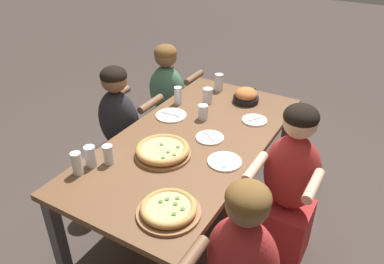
{
  "coord_description": "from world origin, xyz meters",
  "views": [
    {
      "loc": [
        -1.89,
        -1.1,
        2.13
      ],
      "look_at": [
        0.0,
        0.0,
        0.81
      ],
      "focal_mm": 35.0,
      "sensor_mm": 36.0,
      "label": 1
    }
  ],
  "objects_px": {
    "drinking_glass_e": "(108,155)",
    "diner_near_center": "(288,192)",
    "pizza_board_main": "(163,151)",
    "pizza_board_second": "(169,209)",
    "skillet_bowl": "(246,96)",
    "diner_far_center": "(121,137)",
    "empty_plate_c": "(254,120)",
    "drinking_glass_d": "(203,112)",
    "empty_plate_b": "(225,161)",
    "drinking_glass_f": "(208,97)",
    "drinking_glass_c": "(77,165)",
    "empty_plate_d": "(171,115)",
    "diner_far_right": "(168,105)",
    "drinking_glass_a": "(90,156)",
    "drinking_glass_g": "(219,83)",
    "drinking_glass_b": "(178,97)",
    "empty_plate_a": "(210,138)"
  },
  "relations": [
    {
      "from": "pizza_board_main",
      "to": "drinking_glass_f",
      "type": "relative_size",
      "value": 2.96
    },
    {
      "from": "empty_plate_c",
      "to": "drinking_glass_c",
      "type": "height_order",
      "value": "drinking_glass_c"
    },
    {
      "from": "pizza_board_second",
      "to": "empty_plate_a",
      "type": "height_order",
      "value": "pizza_board_second"
    },
    {
      "from": "drinking_glass_d",
      "to": "drinking_glass_e",
      "type": "relative_size",
      "value": 0.89
    },
    {
      "from": "pizza_board_main",
      "to": "drinking_glass_d",
      "type": "height_order",
      "value": "drinking_glass_d"
    },
    {
      "from": "empty_plate_c",
      "to": "diner_far_center",
      "type": "relative_size",
      "value": 0.17
    },
    {
      "from": "drinking_glass_d",
      "to": "drinking_glass_b",
      "type": "bearing_deg",
      "value": 67.99
    },
    {
      "from": "empty_plate_b",
      "to": "drinking_glass_g",
      "type": "bearing_deg",
      "value": 28.64
    },
    {
      "from": "skillet_bowl",
      "to": "empty_plate_a",
      "type": "xyz_separation_m",
      "value": [
        -0.65,
        -0.01,
        -0.05
      ]
    },
    {
      "from": "empty_plate_b",
      "to": "drinking_glass_b",
      "type": "bearing_deg",
      "value": 51.29
    },
    {
      "from": "drinking_glass_c",
      "to": "diner_near_center",
      "type": "xyz_separation_m",
      "value": [
        0.72,
        -1.09,
        -0.28
      ]
    },
    {
      "from": "empty_plate_b",
      "to": "drinking_glass_e",
      "type": "xyz_separation_m",
      "value": [
        -0.37,
        0.62,
        0.05
      ]
    },
    {
      "from": "drinking_glass_c",
      "to": "diner_far_right",
      "type": "distance_m",
      "value": 1.49
    },
    {
      "from": "drinking_glass_c",
      "to": "drinking_glass_f",
      "type": "bearing_deg",
      "value": -10.14
    },
    {
      "from": "drinking_glass_b",
      "to": "drinking_glass_f",
      "type": "relative_size",
      "value": 1.16
    },
    {
      "from": "diner_near_center",
      "to": "drinking_glass_a",
      "type": "bearing_deg",
      "value": 30.13
    },
    {
      "from": "pizza_board_second",
      "to": "drinking_glass_d",
      "type": "distance_m",
      "value": 1.04
    },
    {
      "from": "empty_plate_d",
      "to": "drinking_glass_f",
      "type": "distance_m",
      "value": 0.37
    },
    {
      "from": "pizza_board_main",
      "to": "drinking_glass_b",
      "type": "height_order",
      "value": "drinking_glass_b"
    },
    {
      "from": "skillet_bowl",
      "to": "drinking_glass_f",
      "type": "relative_size",
      "value": 2.45
    },
    {
      "from": "empty_plate_c",
      "to": "diner_far_center",
      "type": "bearing_deg",
      "value": 111.98
    },
    {
      "from": "drinking_glass_f",
      "to": "diner_far_center",
      "type": "relative_size",
      "value": 0.11
    },
    {
      "from": "pizza_board_second",
      "to": "empty_plate_c",
      "type": "xyz_separation_m",
      "value": [
        1.15,
        -0.01,
        -0.02
      ]
    },
    {
      "from": "skillet_bowl",
      "to": "diner_far_center",
      "type": "relative_size",
      "value": 0.27
    },
    {
      "from": "pizza_board_second",
      "to": "drinking_glass_a",
      "type": "height_order",
      "value": "drinking_glass_a"
    },
    {
      "from": "empty_plate_c",
      "to": "drinking_glass_f",
      "type": "relative_size",
      "value": 1.52
    },
    {
      "from": "drinking_glass_b",
      "to": "drinking_glass_f",
      "type": "height_order",
      "value": "drinking_glass_b"
    },
    {
      "from": "empty_plate_a",
      "to": "drinking_glass_e",
      "type": "xyz_separation_m",
      "value": [
        -0.57,
        0.41,
        0.05
      ]
    },
    {
      "from": "drinking_glass_f",
      "to": "diner_far_center",
      "type": "height_order",
      "value": "diner_far_center"
    },
    {
      "from": "skillet_bowl",
      "to": "empty_plate_b",
      "type": "bearing_deg",
      "value": -165.37
    },
    {
      "from": "drinking_glass_a",
      "to": "empty_plate_d",
      "type": "bearing_deg",
      "value": -5.5
    },
    {
      "from": "drinking_glass_a",
      "to": "drinking_glass_f",
      "type": "xyz_separation_m",
      "value": [
        1.13,
        -0.21,
        -0.02
      ]
    },
    {
      "from": "empty_plate_a",
      "to": "drinking_glass_b",
      "type": "distance_m",
      "value": 0.59
    },
    {
      "from": "empty_plate_a",
      "to": "drinking_glass_b",
      "type": "bearing_deg",
      "value": 53.87
    },
    {
      "from": "drinking_glass_g",
      "to": "empty_plate_b",
      "type": "bearing_deg",
      "value": -151.36
    },
    {
      "from": "drinking_glass_b",
      "to": "diner_far_center",
      "type": "bearing_deg",
      "value": 136.63
    },
    {
      "from": "pizza_board_main",
      "to": "empty_plate_d",
      "type": "distance_m",
      "value": 0.53
    },
    {
      "from": "empty_plate_c",
      "to": "drinking_glass_g",
      "type": "xyz_separation_m",
      "value": [
        0.36,
        0.48,
        0.06
      ]
    },
    {
      "from": "empty_plate_d",
      "to": "diner_near_center",
      "type": "xyz_separation_m",
      "value": [
        -0.16,
        -1.0,
        -0.22
      ]
    },
    {
      "from": "drinking_glass_d",
      "to": "diner_near_center",
      "type": "xyz_separation_m",
      "value": [
        -0.25,
        -0.77,
        -0.27
      ]
    },
    {
      "from": "empty_plate_d",
      "to": "diner_far_center",
      "type": "xyz_separation_m",
      "value": [
        -0.15,
        0.4,
        -0.24
      ]
    },
    {
      "from": "skillet_bowl",
      "to": "empty_plate_b",
      "type": "relative_size",
      "value": 1.4
    },
    {
      "from": "empty_plate_a",
      "to": "diner_far_center",
      "type": "height_order",
      "value": "diner_far_center"
    },
    {
      "from": "pizza_board_main",
      "to": "pizza_board_second",
      "type": "relative_size",
      "value": 1.08
    },
    {
      "from": "empty_plate_c",
      "to": "empty_plate_d",
      "type": "height_order",
      "value": "same"
    },
    {
      "from": "empty_plate_a",
      "to": "diner_far_center",
      "type": "xyz_separation_m",
      "value": [
        -0.01,
        0.81,
        -0.24
      ]
    },
    {
      "from": "drinking_glass_e",
      "to": "pizza_board_second",
      "type": "bearing_deg",
      "value": -108.63
    },
    {
      "from": "drinking_glass_e",
      "to": "diner_near_center",
      "type": "bearing_deg",
      "value": -61.25
    },
    {
      "from": "empty_plate_c",
      "to": "drinking_glass_d",
      "type": "bearing_deg",
      "value": 114.69
    },
    {
      "from": "empty_plate_d",
      "to": "diner_far_right",
      "type": "distance_m",
      "value": 0.72
    }
  ]
}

